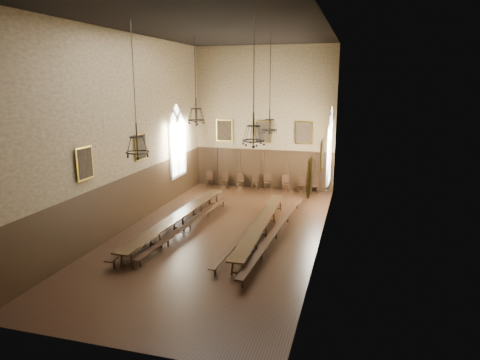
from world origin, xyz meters
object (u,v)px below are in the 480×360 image
at_px(chandelier_back_right, 270,123).
at_px(chandelier_front_left, 137,144).
at_px(chair_5, 286,186).
at_px(chandelier_front_right, 253,132).
at_px(chair_2, 240,184).
at_px(chair_7, 314,189).
at_px(bench_left_inner, 190,225).
at_px(chair_6, 301,188).
at_px(bench_right_outer, 276,232).
at_px(bench_right_inner, 249,231).
at_px(bench_left_outer, 169,221).
at_px(chair_3, 255,185).
at_px(table_left, 179,223).
at_px(table_right, 261,229).
at_px(chair_1, 225,182).
at_px(chair_0, 209,182).
at_px(chandelier_back_left, 196,115).
at_px(chair_4, 268,185).

bearing_deg(chandelier_back_right, chandelier_front_left, -126.58).
bearing_deg(chair_5, chandelier_front_right, -101.81).
bearing_deg(chair_2, chair_7, -8.82).
distance_m(bench_left_inner, chair_6, 9.44).
relative_size(bench_right_outer, chair_7, 11.28).
bearing_deg(bench_right_inner, chair_7, 76.66).
bearing_deg(bench_left_outer, chair_3, 75.25).
xyz_separation_m(table_left, chair_3, (1.58, 8.64, -0.11)).
bearing_deg(chair_5, chair_2, 165.59).
height_order(table_right, chair_1, chair_1).
bearing_deg(bench_left_outer, chair_0, 96.43).
height_order(chair_2, chair_6, chair_2).
distance_m(bench_left_outer, chandelier_front_right, 7.44).
distance_m(chair_6, chandelier_back_right, 7.61).
distance_m(chandelier_back_right, chandelier_front_right, 5.42).
relative_size(table_right, chair_7, 9.87).
bearing_deg(bench_right_outer, chandelier_front_left, -149.07).
bearing_deg(table_left, chandelier_back_left, 92.62).
distance_m(chair_5, chandelier_back_right, 7.57).
height_order(bench_left_inner, chair_4, chair_4).
bearing_deg(table_left, bench_right_outer, 1.63).
distance_m(chair_6, chandelier_front_right, 12.35).
bearing_deg(chair_6, chair_7, 1.76).
height_order(bench_left_outer, bench_left_inner, bench_left_outer).
distance_m(bench_right_inner, chair_3, 8.77).
distance_m(table_right, chandelier_back_left, 6.79).
distance_m(chair_4, chair_6, 2.17).
height_order(table_left, chair_1, chair_1).
xyz_separation_m(bench_left_outer, chair_5, (4.20, 8.41, 0.01)).
height_order(chair_5, chandelier_front_left, chandelier_front_left).
bearing_deg(chair_7, bench_left_inner, -121.08).
bearing_deg(chair_4, chair_7, -14.99).
bearing_deg(chair_1, chair_7, -4.22).
height_order(table_left, chair_4, chair_4).
bearing_deg(table_left, bench_left_outer, 158.68).
bearing_deg(chandelier_back_right, bench_left_outer, -151.20).
xyz_separation_m(bench_right_outer, chair_4, (-2.20, 8.54, 0.01)).
bearing_deg(bench_right_inner, chair_1, 114.28).
relative_size(bench_left_inner, chair_6, 10.07).
bearing_deg(chair_7, chair_5, 177.49).
bearing_deg(table_right, chandelier_front_left, -143.98).
distance_m(table_right, chandelier_front_right, 5.59).
xyz_separation_m(chair_1, chair_7, (5.89, 0.02, -0.03)).
distance_m(table_right, bench_right_inner, 0.58).
relative_size(chair_3, chair_4, 0.86).
distance_m(bench_right_inner, chandelier_back_left, 6.64).
bearing_deg(bench_left_outer, bench_right_inner, -2.77).
xyz_separation_m(chair_0, chair_4, (3.99, -0.00, 0.02)).
bearing_deg(chair_0, table_right, -69.45).
relative_size(chair_3, chandelier_front_left, 0.18).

